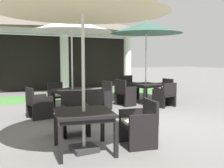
{
  "coord_description": "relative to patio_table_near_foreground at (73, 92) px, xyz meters",
  "views": [
    {
      "loc": [
        -4.03,
        -5.16,
        1.69
      ],
      "look_at": [
        -0.32,
        1.8,
        0.87
      ],
      "focal_mm": 42.16,
      "sensor_mm": 36.0,
      "label": 1
    }
  ],
  "objects": [
    {
      "name": "patio_table_mid_left",
      "position": [
        -0.89,
        -3.11,
        -0.0
      ],
      "size": [
        1.17,
        1.17,
        0.73
      ],
      "rotation": [
        0.0,
        0.0,
        -0.2
      ],
      "color": "black",
      "rests_on": "ground"
    },
    {
      "name": "background_pavilion",
      "position": [
        1.42,
        5.24,
        2.47
      ],
      "size": [
        8.45,
        2.86,
        3.97
      ],
      "color": "white",
      "rests_on": "ground"
    },
    {
      "name": "patio_table_mid_right",
      "position": [
        3.01,
        0.51,
        -0.02
      ],
      "size": [
        1.04,
        1.04,
        0.71
      ],
      "rotation": [
        0.0,
        0.0,
        0.12
      ],
      "color": "black",
      "rests_on": "ground"
    },
    {
      "name": "patio_chair_mid_left_east",
      "position": [
        0.16,
        -3.33,
        -0.23
      ],
      "size": [
        0.68,
        0.73,
        0.87
      ],
      "rotation": [
        0.0,
        0.0,
        1.37
      ],
      "color": "black",
      "rests_on": "ground"
    },
    {
      "name": "lawn_strip",
      "position": [
        1.42,
        3.42,
        -0.63
      ],
      "size": [
        10.25,
        1.96,
        0.01
      ],
      "primitive_type": "cube",
      "color": "#47843D",
      "rests_on": "ground"
    },
    {
      "name": "patio_umbrella_mid_right",
      "position": [
        3.01,
        0.51,
        2.07
      ],
      "size": [
        2.6,
        2.6,
        2.99
      ],
      "color": "#2D2D2D",
      "rests_on": "ground"
    },
    {
      "name": "patio_chair_mid_right_east",
      "position": [
        3.97,
        0.63,
        -0.22
      ],
      "size": [
        0.59,
        0.61,
        0.84
      ],
      "rotation": [
        0.0,
        0.0,
        -4.59
      ],
      "color": "black",
      "rests_on": "ground"
    },
    {
      "name": "terracotta_urn",
      "position": [
        1.69,
        2.04,
        -0.47
      ],
      "size": [
        0.28,
        0.28,
        0.41
      ],
      "color": "#9E5633",
      "rests_on": "ground"
    },
    {
      "name": "patio_chair_near_foreground_south",
      "position": [
        0.15,
        -1.04,
        -0.23
      ],
      "size": [
        0.63,
        0.58,
        0.85
      ],
      "rotation": [
        0.0,
        0.0,
        0.14
      ],
      "color": "black",
      "rests_on": "ground"
    },
    {
      "name": "patio_chair_mid_left_north",
      "position": [
        -0.68,
        -2.06,
        -0.22
      ],
      "size": [
        0.67,
        0.66,
        0.93
      ],
      "rotation": [
        0.0,
        0.0,
        -3.34
      ],
      "color": "black",
      "rests_on": "ground"
    },
    {
      "name": "ground_plane",
      "position": [
        1.42,
        -2.24,
        -0.64
      ],
      "size": [
        60.0,
        60.0,
        0.0
      ],
      "primitive_type": "plane",
      "color": "slate"
    },
    {
      "name": "patio_chair_near_foreground_north",
      "position": [
        -0.15,
        1.04,
        -0.25
      ],
      "size": [
        0.6,
        0.56,
        0.84
      ],
      "rotation": [
        0.0,
        0.0,
        -3.0
      ],
      "color": "black",
      "rests_on": "ground"
    },
    {
      "name": "patio_umbrella_near_foreground",
      "position": [
        -0.0,
        0.0,
        1.95
      ],
      "size": [
        2.34,
        2.34,
        2.87
      ],
      "color": "#2D2D2D",
      "rests_on": "ground"
    },
    {
      "name": "patio_chair_mid_right_west",
      "position": [
        2.03,
        0.39,
        -0.2
      ],
      "size": [
        0.56,
        0.69,
        0.91
      ],
      "rotation": [
        0.0,
        0.0,
        -1.45
      ],
      "color": "black",
      "rests_on": "ground"
    },
    {
      "name": "patio_chair_mid_right_south",
      "position": [
        3.12,
        -0.46,
        -0.25
      ],
      "size": [
        0.67,
        0.63,
        0.83
      ],
      "rotation": [
        0.0,
        0.0,
        0.12
      ],
      "color": "black",
      "rests_on": "ground"
    },
    {
      "name": "patio_table_near_foreground",
      "position": [
        0.0,
        0.0,
        0.0
      ],
      "size": [
        1.1,
        1.1,
        0.73
      ],
      "rotation": [
        0.0,
        0.0,
        0.14
      ],
      "color": "black",
      "rests_on": "ground"
    },
    {
      "name": "patio_chair_near_foreground_east",
      "position": [
        1.05,
        0.15,
        -0.24
      ],
      "size": [
        0.59,
        0.61,
        0.9
      ],
      "rotation": [
        0.0,
        0.0,
        -4.57
      ],
      "color": "black",
      "rests_on": "ground"
    },
    {
      "name": "patio_chair_mid_right_north",
      "position": [
        2.89,
        1.48,
        -0.2
      ],
      "size": [
        0.68,
        0.56,
        0.94
      ],
      "rotation": [
        0.0,
        0.0,
        -3.02
      ],
      "color": "black",
      "rests_on": "ground"
    },
    {
      "name": "patio_umbrella_mid_left",
      "position": [
        -0.89,
        -3.11,
        1.97
      ],
      "size": [
        2.99,
        2.99,
        2.88
      ],
      "color": "#2D2D2D",
      "rests_on": "ground"
    },
    {
      "name": "patio_chair_near_foreground_west",
      "position": [
        -1.05,
        -0.15,
        -0.24
      ],
      "size": [
        0.66,
        0.62,
        0.86
      ],
      "rotation": [
        0.0,
        0.0,
        -1.43
      ],
      "color": "black",
      "rests_on": "ground"
    }
  ]
}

